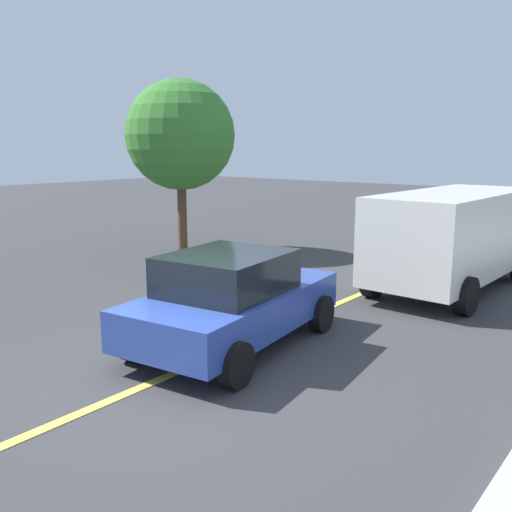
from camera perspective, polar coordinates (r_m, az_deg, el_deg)
The scene contains 6 objects.
ground_plane at distance 8.16m, azimuth -7.89°, elevation -11.75°, with size 80.00×80.00×0.00m, color #38383A.
lane_marking_centre at distance 10.31m, azimuth 4.39°, elevation -6.69°, with size 28.00×0.16×0.01m, color #E0D14C.
white_van at distance 13.09m, azimuth 19.83°, elevation 2.19°, with size 5.27×2.41×2.20m.
car_green_near_curb at distance 18.92m, azimuth 18.78°, elevation 3.43°, with size 3.95×2.11×1.60m.
car_blue_approaching at distance 8.82m, azimuth -2.46°, elevation -4.47°, with size 4.17×2.47×1.56m.
tree_left_verge at distance 16.95m, azimuth -7.86°, elevation 12.28°, with size 3.28×3.28×5.16m.
Camera 1 is at (-5.11, -5.52, 3.17)m, focal length 38.58 mm.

